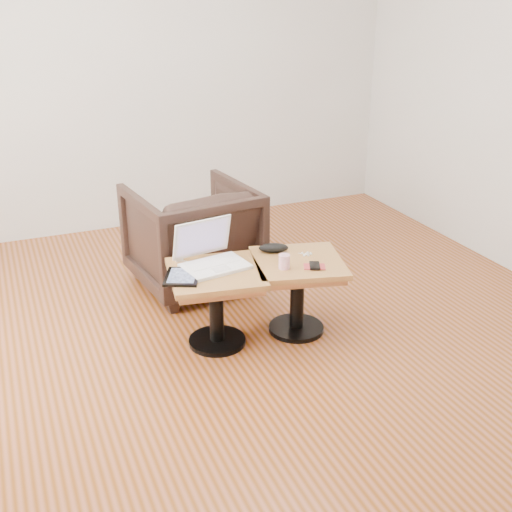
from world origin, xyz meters
name	(u,v)px	position (x,y,z in m)	size (l,w,h in m)	color
room_shell	(232,112)	(0.00, 0.00, 1.35)	(4.52, 4.52, 2.71)	#68330E
side_table_left	(216,290)	(-0.08, 0.09, 0.35)	(0.58, 0.58, 0.46)	black
side_table_right	(298,278)	(0.41, 0.04, 0.35)	(0.62, 0.62, 0.46)	black
laptop	(211,257)	(-0.07, 0.18, 0.51)	(0.40, 0.36, 0.25)	white
tablet	(182,277)	(-0.28, 0.07, 0.47)	(0.26, 0.29, 0.02)	black
charging_adapter	(179,258)	(-0.23, 0.31, 0.48)	(0.04, 0.04, 0.03)	white
glasses_case	(274,248)	(0.33, 0.21, 0.49)	(0.18, 0.08, 0.06)	black
striped_cup	(284,262)	(0.29, -0.03, 0.50)	(0.06, 0.06, 0.08)	#D65783
earbuds_tangle	(306,254)	(0.49, 0.09, 0.47)	(0.07, 0.06, 0.01)	white
phone_on_sleeve	(315,266)	(0.46, -0.08, 0.47)	(0.14, 0.12, 0.01)	maroon
armchair	(192,236)	(0.04, 0.91, 0.36)	(0.76, 0.78, 0.71)	black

